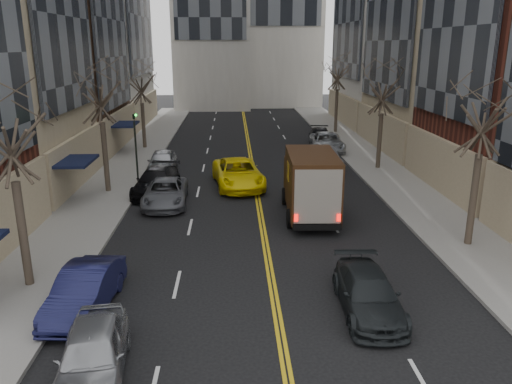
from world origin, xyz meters
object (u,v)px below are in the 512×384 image
Objects in this scene: observer_sedan at (368,294)px; taxi at (238,173)px; ups_truck at (310,184)px; pedestrian at (297,180)px.

taxi is at bearing 106.41° from observer_sedan.
observer_sedan is (0.49, -9.55, -1.05)m from ups_truck.
taxi is 4.09m from pedestrian.
ups_truck reaches higher than pedestrian.
taxi is at bearing 62.68° from pedestrian.
ups_truck is at bearing -65.96° from taxi.
pedestrian reaches higher than observer_sedan.
taxi reaches higher than observer_sedan.
pedestrian is at bearing 94.66° from observer_sedan.
pedestrian reaches higher than taxi.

